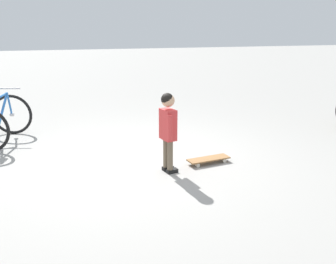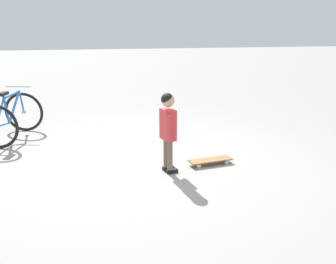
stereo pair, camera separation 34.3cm
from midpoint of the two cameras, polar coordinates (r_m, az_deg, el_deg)
name	(u,v)px [view 1 (the left image)]	position (r m, az deg, el deg)	size (l,w,h in m)	color
ground_plane	(137,161)	(5.44, -6.51, -4.40)	(50.00, 50.00, 0.00)	gray
child_person	(168,124)	(4.82, -2.03, 1.20)	(0.22, 0.40, 1.06)	brown
skateboard	(209,159)	(5.31, 4.34, -4.15)	(0.64, 0.28, 0.07)	olive
bicycle_far	(0,120)	(6.78, -25.47, 1.60)	(0.96, 1.22, 0.85)	black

